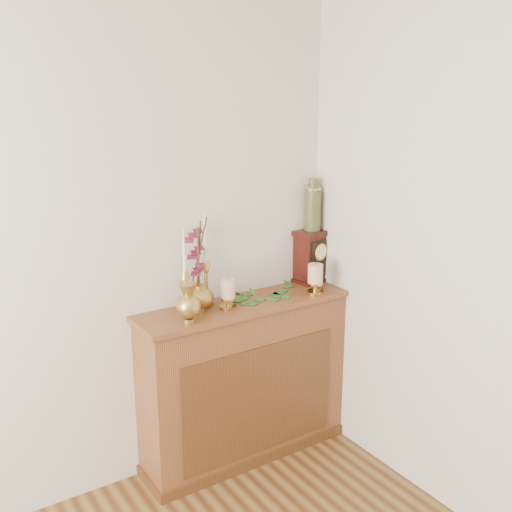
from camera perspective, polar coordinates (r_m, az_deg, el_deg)
room_walls at (r=0.65m, az=-7.26°, el=-17.25°), size 4.08×4.58×2.64m
console_shelf at (r=3.46m, az=-1.00°, el=-12.12°), size 1.24×0.34×0.93m
candlestick_left at (r=3.09m, az=-6.77°, el=-2.76°), size 0.07×0.07×0.45m
candlestick_center at (r=3.19m, az=-4.80°, el=-1.82°), size 0.08×0.08×0.50m
bud_vase at (r=2.97m, az=-6.47°, el=-4.51°), size 0.12×0.12×0.20m
ginger_jar at (r=3.13m, az=-5.69°, el=-1.00°), size 0.21×0.22×0.50m
pillar_candle_left at (r=3.14m, az=-2.71°, el=-3.50°), size 0.09×0.09×0.17m
pillar_candle_right at (r=3.38m, az=5.67°, el=-2.04°), size 0.10×0.10×0.18m
ivy_garland at (r=3.32m, az=0.40°, el=-3.80°), size 0.43×0.21×0.08m
mantel_clock at (r=3.59m, az=5.34°, el=-0.04°), size 0.23×0.18×0.32m
ceramic_vase at (r=3.52m, az=5.43°, el=4.64°), size 0.09×0.09×0.31m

